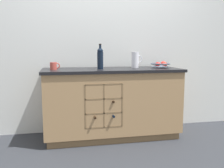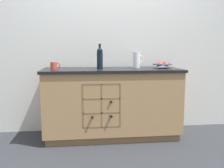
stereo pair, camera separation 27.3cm
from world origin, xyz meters
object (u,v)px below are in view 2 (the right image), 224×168
object	(u,v)px
ceramic_mug	(54,66)
standing_wine_bottle	(100,58)
white_pitcher	(137,60)
fruit_bowl	(162,65)

from	to	relation	value
ceramic_mug	standing_wine_bottle	size ratio (longest dim) A/B	0.38
white_pitcher	ceramic_mug	world-z (taller)	white_pitcher
fruit_bowl	white_pitcher	xyz separation A→B (m)	(-0.33, 0.08, 0.07)
white_pitcher	standing_wine_bottle	size ratio (longest dim) A/B	0.67
standing_wine_bottle	ceramic_mug	bearing A→B (deg)	175.99
fruit_bowl	white_pitcher	distance (m)	0.35
fruit_bowl	ceramic_mug	size ratio (longest dim) A/B	2.17
fruit_bowl	ceramic_mug	xyz separation A→B (m)	(-1.40, -0.03, 0.00)
ceramic_mug	standing_wine_bottle	bearing A→B (deg)	-4.01
fruit_bowl	ceramic_mug	distance (m)	1.40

